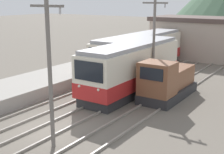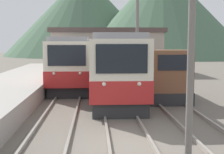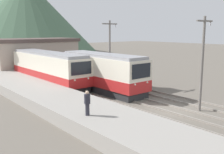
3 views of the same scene
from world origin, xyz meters
name	(u,v)px [view 2 (image 2 of 3)]	position (x,y,z in m)	size (l,w,h in m)	color
ground_plane	(124,146)	(0.00, 0.00, 0.00)	(200.00, 200.00, 0.00)	#665E54
track_left	(45,145)	(-2.60, 0.00, 0.07)	(1.54, 60.00, 0.14)	gray
track_center	(130,144)	(0.20, 0.00, 0.07)	(1.54, 60.00, 0.14)	gray
track_right	(219,142)	(3.20, 0.00, 0.07)	(1.54, 60.00, 0.14)	gray
commuter_train_left	(74,63)	(-2.60, 15.40, 1.74)	(2.84, 13.95, 3.76)	#28282B
commuter_train_center	(114,69)	(0.20, 8.95, 1.78)	(2.84, 11.27, 3.85)	#28282B
shunting_locomotive	(163,79)	(3.20, 8.80, 1.21)	(2.40, 5.86, 3.00)	#28282B
catenary_mast_near	(192,24)	(1.71, -1.47, 3.92)	(2.00, 0.20, 7.20)	slate
catenary_mast_mid	(137,34)	(1.71, 9.49, 3.92)	(2.00, 0.20, 7.20)	slate
station_building	(107,50)	(0.46, 26.00, 2.52)	(12.60, 6.30, 4.99)	#AD9E8E
mountain_backdrop	(120,13)	(5.53, 70.26, 10.86)	(60.84, 52.01, 21.83)	#47664C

